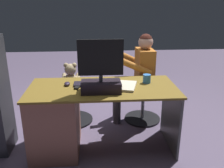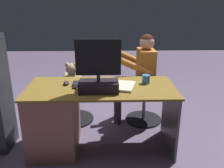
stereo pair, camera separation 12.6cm
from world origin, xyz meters
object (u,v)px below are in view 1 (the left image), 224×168
at_px(computer_mouse, 67,84).
at_px(visitor_chair, 143,100).
at_px(teddy_bear, 71,77).
at_px(person, 138,71).
at_px(desk, 64,118).
at_px(tv_remote, 78,86).
at_px(office_chair_teddy, 72,102).
at_px(monitor, 101,77).
at_px(cup, 147,79).
at_px(keyboard, 94,84).

relative_size(computer_mouse, visitor_chair, 0.20).
height_order(teddy_bear, person, person).
relative_size(desk, visitor_chair, 3.17).
height_order(tv_remote, teddy_bear, teddy_bear).
bearing_deg(office_chair_teddy, computer_mouse, 91.62).
xyz_separation_m(monitor, person, (-0.50, -0.75, -0.17)).
height_order(cup, teddy_bear, teddy_bear).
bearing_deg(visitor_chair, cup, 81.22).
bearing_deg(teddy_bear, desk, 87.72).
bearing_deg(monitor, cup, -155.38).
xyz_separation_m(teddy_bear, visitor_chair, (-0.95, 0.05, -0.34)).
bearing_deg(computer_mouse, tv_remote, 150.44).
bearing_deg(monitor, keyboard, -71.72).
distance_m(computer_mouse, tv_remote, 0.13).
distance_m(monitor, keyboard, 0.26).
relative_size(monitor, visitor_chair, 1.06).
height_order(monitor, keyboard, monitor).
xyz_separation_m(computer_mouse, tv_remote, (-0.12, 0.07, -0.01)).
relative_size(computer_mouse, tv_remote, 0.64).
height_order(computer_mouse, tv_remote, computer_mouse).
xyz_separation_m(office_chair_teddy, visitor_chair, (-0.95, 0.03, 0.01)).
height_order(desk, office_chair_teddy, desk).
height_order(keyboard, tv_remote, keyboard).
distance_m(computer_mouse, teddy_bear, 0.60).
bearing_deg(visitor_chair, computer_mouse, 30.15).
distance_m(desk, keyboard, 0.48).
xyz_separation_m(computer_mouse, teddy_bear, (0.02, -0.59, -0.11)).
bearing_deg(desk, keyboard, -165.22).
bearing_deg(computer_mouse, desk, 61.37).
height_order(monitor, visitor_chair, monitor).
height_order(keyboard, person, person).
bearing_deg(keyboard, cup, -178.37).
bearing_deg(person, cup, 90.38).
height_order(desk, monitor, monitor).
distance_m(computer_mouse, office_chair_teddy, 0.73).
xyz_separation_m(monitor, tv_remote, (0.23, -0.14, -0.14)).
xyz_separation_m(keyboard, tv_remote, (0.16, 0.07, -0.00)).
distance_m(keyboard, office_chair_teddy, 0.78).
bearing_deg(office_chair_teddy, visitor_chair, 177.93).
height_order(desk, keyboard, keyboard).
bearing_deg(visitor_chair, keyboard, 39.34).
bearing_deg(keyboard, teddy_bear, -63.00).
xyz_separation_m(monitor, office_chair_teddy, (0.37, -0.78, -0.58)).
bearing_deg(person, office_chair_teddy, -2.07).
height_order(keyboard, cup, cup).
xyz_separation_m(computer_mouse, person, (-0.85, -0.54, -0.04)).
bearing_deg(keyboard, desk, 14.78).
relative_size(tv_remote, person, 0.13).
relative_size(monitor, teddy_bear, 1.52).
xyz_separation_m(desk, computer_mouse, (-0.04, -0.08, 0.35)).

